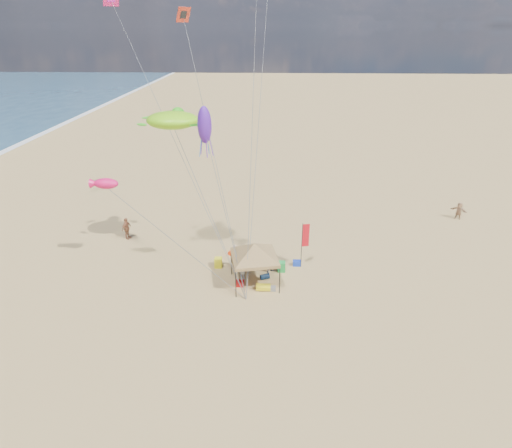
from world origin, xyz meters
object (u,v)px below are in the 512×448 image
object	(u,v)px
chair_green	(281,267)
person_far_a	(127,228)
beach_cart	(263,287)
person_near_c	(242,270)
feather_flag	(305,238)
chair_yellow	(218,263)
canopy_tent	(254,245)
cooler_blue	(297,263)
person_far_c	(459,211)
person_near_b	(272,262)
person_near_a	(235,256)
cooler_red	(240,283)

from	to	relation	value
chair_green	person_far_a	bearing A→B (deg)	159.59
beach_cart	person_near_c	xyz separation A→B (m)	(-1.44, 1.12, 0.57)
feather_flag	chair_yellow	bearing A→B (deg)	-177.20
canopy_tent	cooler_blue	size ratio (longest dim) A/B	10.06
chair_green	canopy_tent	bearing A→B (deg)	-137.55
cooler_blue	person_far_c	size ratio (longest dim) A/B	0.36
person_near_b	person_far_c	size ratio (longest dim) A/B	1.05
feather_flag	person_near_a	bearing A→B (deg)	-175.98
cooler_blue	chair_green	xyz separation A→B (m)	(-1.09, -0.81, 0.16)
cooler_blue	person_near_c	size ratio (longest dim) A/B	0.35
cooler_blue	chair_green	bearing A→B (deg)	-143.48
cooler_red	person_near_c	world-z (taller)	person_near_c
chair_yellow	beach_cart	xyz separation A→B (m)	(3.21, -2.74, -0.15)
chair_green	person_near_c	world-z (taller)	person_near_c
feather_flag	person_near_b	bearing A→B (deg)	-159.88
feather_flag	cooler_red	world-z (taller)	feather_flag
cooler_blue	feather_flag	bearing A→B (deg)	-17.18
canopy_tent	feather_flag	distance (m)	4.08
cooler_red	person_far_c	world-z (taller)	person_far_c
person_near_b	chair_green	bearing A→B (deg)	-34.81
beach_cart	person_far_a	distance (m)	12.91
chair_yellow	person_far_a	xyz separation A→B (m)	(-7.70, 4.12, 0.54)
feather_flag	person_far_c	world-z (taller)	feather_flag
beach_cart	person_near_b	distance (m)	2.37
cooler_blue	chair_yellow	xyz separation A→B (m)	(-5.48, -0.43, 0.16)
cooler_red	person_near_b	xyz separation A→B (m)	(2.06, 1.84, 0.60)
feather_flag	cooler_blue	xyz separation A→B (m)	(-0.44, 0.14, -2.02)
beach_cart	person_near_a	world-z (taller)	person_near_a
canopy_tent	person_far_a	size ratio (longest dim) A/B	3.07
person_near_a	person_far_a	xyz separation A→B (m)	(-8.90, 4.16, -0.02)
person_far_a	feather_flag	bearing A→B (deg)	-85.19
person_near_b	person_far_a	size ratio (longest dim) A/B	0.89
canopy_tent	person_near_b	world-z (taller)	canopy_tent
person_near_a	canopy_tent	bearing A→B (deg)	120.01
cooler_blue	person_far_a	distance (m)	13.70
chair_yellow	canopy_tent	bearing A→B (deg)	-37.50
person_near_c	person_far_c	distance (m)	21.07
cooler_red	person_near_c	size ratio (longest dim) A/B	0.35
cooler_blue	person_near_a	bearing A→B (deg)	-173.74
chair_green	person_near_a	xyz separation A→B (m)	(-3.19, 0.34, 0.55)
canopy_tent	chair_green	distance (m)	3.47
person_near_a	person_near_c	xyz separation A→B (m)	(0.57, -1.58, -0.13)
feather_flag	canopy_tent	bearing A→B (deg)	-145.26
beach_cart	person_far_c	world-z (taller)	person_far_c
chair_yellow	person_near_c	bearing A→B (deg)	-42.45
person_near_b	person_near_c	bearing A→B (deg)	163.42
canopy_tent	cooler_blue	xyz separation A→B (m)	(2.87, 2.43, -2.65)
feather_flag	person_far_a	world-z (taller)	feather_flag
chair_green	chair_yellow	bearing A→B (deg)	175.05
chair_yellow	person_near_b	world-z (taller)	person_near_b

